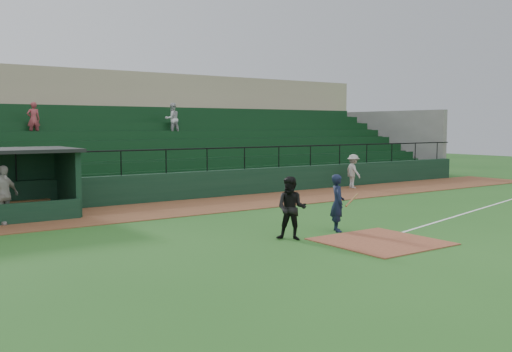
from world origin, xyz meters
TOP-DOWN VIEW (x-y plane):
  - ground at (0.00, 0.00)m, footprint 90.00×90.00m
  - warning_track at (0.00, 8.00)m, footprint 40.00×4.00m
  - home_plate_dirt at (0.00, -1.00)m, footprint 3.00×3.00m
  - foul_line at (8.00, 1.20)m, footprint 17.49×4.44m
  - stadium_structure at (-0.00, 16.46)m, footprint 38.00×13.08m
  - batter_at_plate at (0.13, 0.88)m, footprint 1.13×0.76m
  - umpire at (-1.84, 0.66)m, footprint 1.08×1.10m
  - runner at (9.00, 9.19)m, footprint 0.88×1.23m
  - dugout_player_a at (-7.93, 7.85)m, footprint 1.20×0.94m

SIDE VIEW (x-z plane):
  - ground at x=0.00m, z-range 0.00..0.00m
  - foul_line at x=8.00m, z-range 0.00..0.01m
  - warning_track at x=0.00m, z-range 0.00..0.03m
  - home_plate_dirt at x=0.00m, z-range 0.00..0.03m
  - batter_at_plate at x=0.13m, z-range 0.00..1.74m
  - umpire at x=-1.84m, z-range 0.00..1.78m
  - runner at x=9.00m, z-range 0.03..1.76m
  - dugout_player_a at x=-7.93m, z-range 0.03..1.93m
  - stadium_structure at x=0.00m, z-range -0.90..5.50m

